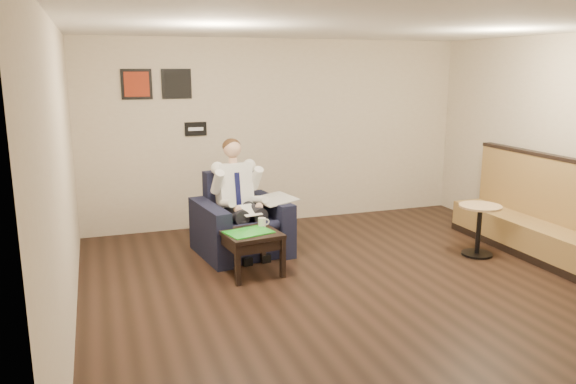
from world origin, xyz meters
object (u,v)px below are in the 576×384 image
object	(u,v)px
banquette	(530,205)
coffee_mug	(262,222)
seated_man	(245,203)
side_table	(251,253)
green_folder	(249,232)
cafe_table	(479,230)
smartphone	(249,227)
armchair	(241,215)

from	to	relation	value
banquette	coffee_mug	bearing A→B (deg)	170.77
seated_man	coffee_mug	bearing A→B (deg)	-88.33
seated_man	side_table	size ratio (longest dim) A/B	2.26
green_folder	cafe_table	bearing A→B (deg)	-5.52
side_table	coffee_mug	xyz separation A→B (m)	(0.19, 0.16, 0.31)
side_table	seated_man	bearing A→B (deg)	80.80
banquette	cafe_table	xyz separation A→B (m)	(-0.71, 0.09, -0.30)
green_folder	coffee_mug	xyz separation A→B (m)	(0.22, 0.19, 0.05)
seated_man	green_folder	distance (m)	0.70
coffee_mug	smartphone	size ratio (longest dim) A/B	0.68
armchair	seated_man	distance (m)	0.23
side_table	cafe_table	world-z (taller)	cafe_table
green_folder	smartphone	bearing A→B (deg)	73.55
coffee_mug	cafe_table	distance (m)	2.81
seated_man	green_folder	xyz separation A→B (m)	(-0.13, -0.66, -0.19)
coffee_mug	banquette	size ratio (longest dim) A/B	0.04
banquette	side_table	bearing A→B (deg)	173.72
cafe_table	coffee_mug	bearing A→B (deg)	170.20
smartphone	cafe_table	distance (m)	2.96
armchair	cafe_table	distance (m)	3.07
seated_man	banquette	xyz separation A→B (m)	(3.56, -1.04, -0.08)
armchair	smartphone	world-z (taller)	armchair
seated_man	coffee_mug	distance (m)	0.50
smartphone	banquette	world-z (taller)	banquette
smartphone	banquette	bearing A→B (deg)	-6.76
seated_man	banquette	size ratio (longest dim) A/B	0.57
coffee_mug	cafe_table	size ratio (longest dim) A/B	0.16
side_table	armchair	bearing A→B (deg)	83.80
banquette	green_folder	bearing A→B (deg)	174.19
armchair	side_table	xyz separation A→B (m)	(-0.08, -0.77, -0.26)
seated_man	coffee_mug	world-z (taller)	seated_man
green_folder	banquette	world-z (taller)	banquette
seated_man	coffee_mug	xyz separation A→B (m)	(0.08, -0.47, -0.14)
armchair	banquette	distance (m)	3.76
coffee_mug	smartphone	world-z (taller)	coffee_mug
coffee_mug	cafe_table	bearing A→B (deg)	-9.80
green_folder	smartphone	xyz separation A→B (m)	(0.06, 0.21, -0.00)
side_table	coffee_mug	bearing A→B (deg)	41.21
armchair	banquette	bearing A→B (deg)	-26.37
coffee_mug	banquette	distance (m)	3.52
green_folder	smartphone	world-z (taller)	green_folder
armchair	cafe_table	size ratio (longest dim) A/B	1.60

